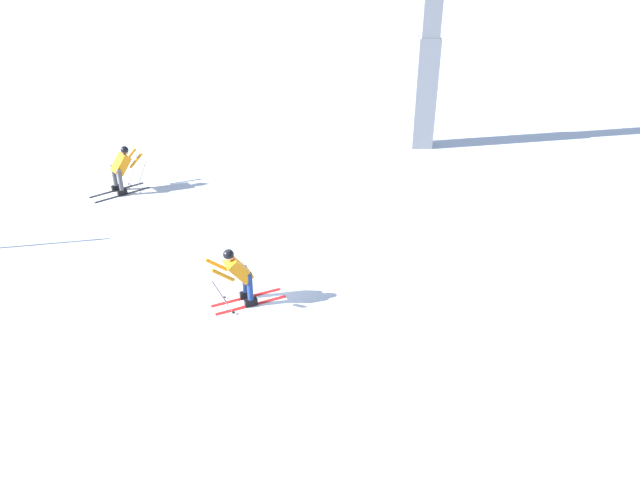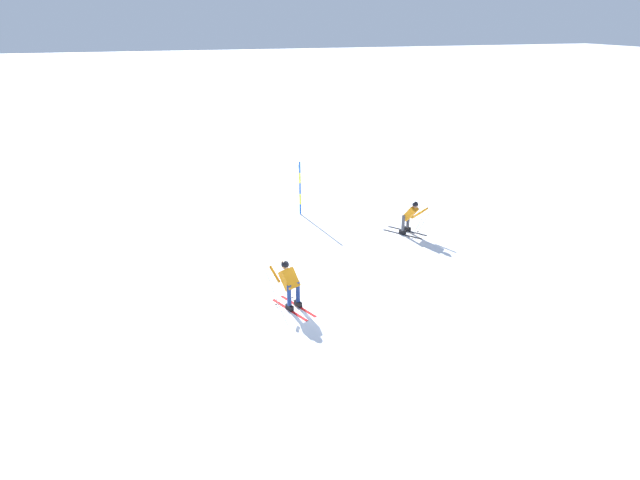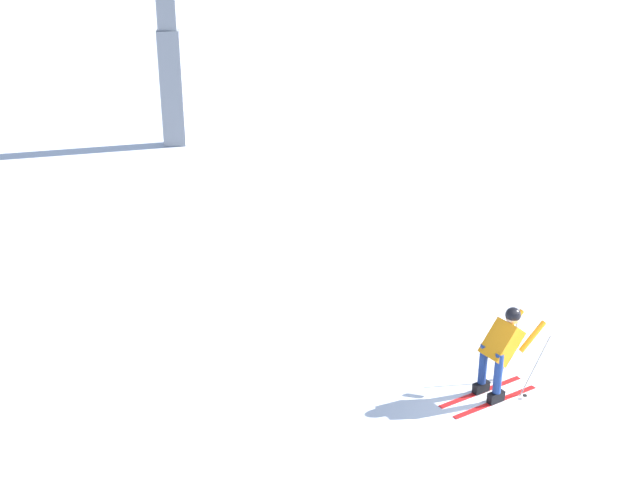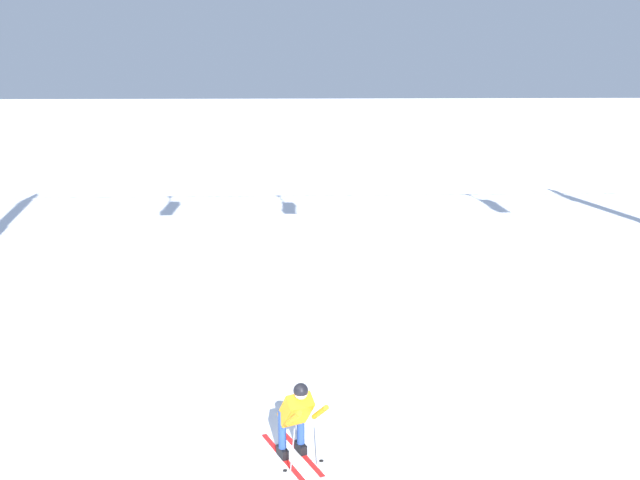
# 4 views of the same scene
# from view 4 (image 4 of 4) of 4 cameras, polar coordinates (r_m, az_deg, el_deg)

# --- Properties ---
(skier_carving_main) EXTENTS (1.20, 1.78, 1.59)m
(skier_carving_main) POSITION_cam_4_polar(r_m,az_deg,el_deg) (11.80, -1.90, -13.74)
(skier_carving_main) COLOR red
(skier_carving_main) RESTS_ON ground_plane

